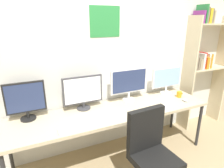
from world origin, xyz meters
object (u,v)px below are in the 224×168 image
Objects in this scene: office_chair at (151,163)px; monitor_center_left at (83,92)px; monitor_far_right at (167,79)px; bookshelf at (204,59)px; monitor_far_left at (26,100)px; computer_mouse at (185,100)px; coffee_mug at (179,94)px; keyboard_left at (76,128)px; monitor_center_right at (129,83)px; keyboard_right at (159,109)px; desk at (114,113)px.

monitor_center_left is (-0.47, 0.91, 0.58)m from office_chair.
office_chair is 1.82× the size of monitor_far_right.
office_chair is (-1.70, -0.93, -0.83)m from bookshelf.
monitor_far_left is 4.83× the size of computer_mouse.
monitor_center_left is at bearing 165.05° from computer_mouse.
coffee_mug is at bearing -69.28° from monitor_far_right.
monitor_center_left is 1.48m from computer_mouse.
keyboard_left is at bearing -164.44° from monitor_far_right.
bookshelf reaches higher than computer_mouse.
monitor_center_right reaches higher than office_chair.
monitor_far_left is at bearing -180.00° from monitor_center_right.
monitor_center_left is 0.69m from monitor_center_right.
keyboard_left is 1.12× the size of keyboard_right.
coffee_mug is at bearing 76.89° from computer_mouse.
office_chair reaches higher than coffee_mug.
monitor_center_left is 1.34× the size of keyboard_left.
monitor_center_left is at bearing 171.46° from coffee_mug.
office_chair is 1.14m from computer_mouse.
coffee_mug reaches higher than desk.
monitor_center_left reaches higher than keyboard_left.
bookshelf is 2.48m from keyboard_left.
monitor_far_right is (2.06, 0.00, -0.01)m from monitor_far_left.
office_chair is 2.53× the size of keyboard_left.
keyboard_left is 4.08× the size of computer_mouse.
bookshelf reaches higher than monitor_far_right.
bookshelf is 2.11m from office_chair.
keyboard_right is at bearing -172.90° from computer_mouse.
keyboard_left is 1.64m from computer_mouse.
monitor_far_left reaches higher than computer_mouse.
computer_mouse is at bearing -14.95° from monitor_center_left.
computer_mouse is (2.10, -0.38, -0.23)m from monitor_far_left.
monitor_far_right is at bearing 45.30° from office_chair.
bookshelf reaches higher than monitor_center_left.
monitor_center_left is at bearing -179.53° from bookshelf.
monitor_far_right is at bearing 15.56° from keyboard_left.
coffee_mug is at bearing 35.16° from office_chair.
coffee_mug reaches higher than computer_mouse.
coffee_mug reaches higher than keyboard_right.
bookshelf is 1.43m from keyboard_right.
monitor_center_right reaches higher than monitor_center_left.
monitor_center_right reaches higher than monitor_far_right.
desk is 1.09m from computer_mouse.
office_chair is 1.26m from coffee_mug.
coffee_mug is at bearing -161.73° from bookshelf.
monitor_far_right is (0.90, 0.91, 0.58)m from office_chair.
desk is at bearing 157.67° from keyboard_right.
computer_mouse is at bearing -27.36° from monitor_center_right.
keyboard_left is at bearing -43.34° from monitor_far_left.
computer_mouse is at bearing 29.39° from office_chair.
monitor_far_right is 1.67m from keyboard_left.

